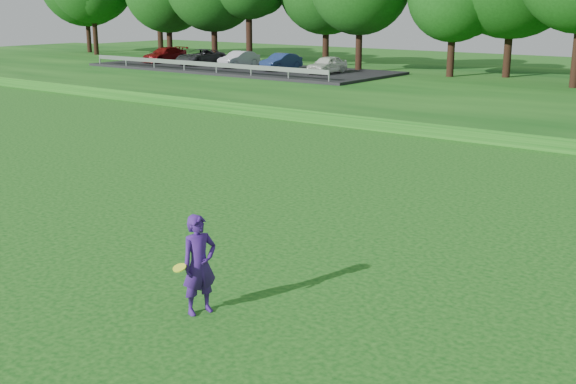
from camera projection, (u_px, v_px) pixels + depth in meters
The scene contains 5 objects.
ground at pixel (76, 276), 15.11m from camera, with size 140.00×140.00×0.00m, color #0D4511.
berm at pixel (568, 97), 41.26m from camera, with size 130.00×30.00×0.60m, color #0D4511.
walking_path at pixel (467, 137), 30.54m from camera, with size 130.00×1.60×0.04m, color gray.
parking_lot at pixel (232, 64), 54.43m from camera, with size 24.00×9.00×1.38m.
woman at pixel (199, 265), 13.10m from camera, with size 0.64×0.92×1.87m.
Camera 1 is at (12.10, -8.61, 5.56)m, focal length 45.00 mm.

